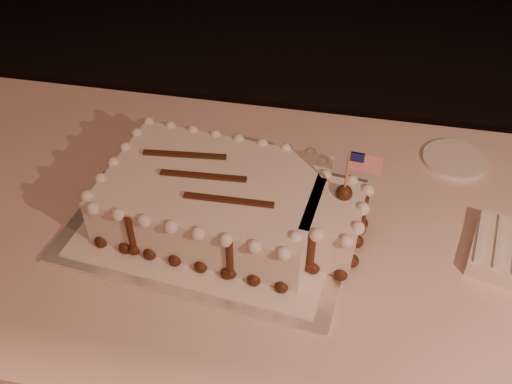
% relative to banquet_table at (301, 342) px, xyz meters
% --- Properties ---
extents(room_shell, '(6.10, 8.10, 2.90)m').
position_rel_banquet_table_xyz_m(room_shell, '(0.00, -0.60, 1.02)').
color(room_shell, black).
rests_on(room_shell, ground).
extents(banquet_table, '(2.40, 0.80, 0.75)m').
position_rel_banquet_table_xyz_m(banquet_table, '(0.00, 0.00, 0.00)').
color(banquet_table, beige).
rests_on(banquet_table, ground).
extents(cake_board, '(0.57, 0.45, 0.01)m').
position_rel_banquet_table_xyz_m(cake_board, '(-0.19, -0.01, 0.38)').
color(cake_board, white).
rests_on(cake_board, banquet_table).
extents(doily, '(0.51, 0.41, 0.00)m').
position_rel_banquet_table_xyz_m(doily, '(-0.19, -0.01, 0.38)').
color(doily, white).
rests_on(doily, cake_board).
extents(sheet_cake, '(0.52, 0.33, 0.20)m').
position_rel_banquet_table_xyz_m(sheet_cake, '(-0.16, -0.01, 0.43)').
color(sheet_cake, white).
rests_on(sheet_cake, doily).
extents(side_plate, '(0.14, 0.14, 0.01)m').
position_rel_banquet_table_xyz_m(side_plate, '(0.28, 0.27, 0.38)').
color(side_plate, white).
rests_on(side_plate, banquet_table).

